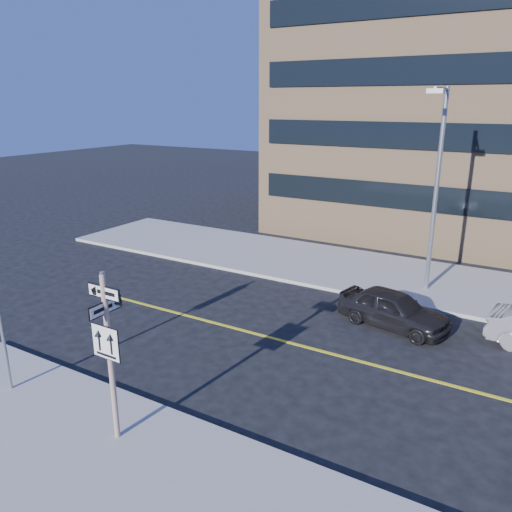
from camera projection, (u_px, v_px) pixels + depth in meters
The scene contains 5 objects.
ground at pixel (185, 390), 13.74m from camera, with size 120.00×120.00×0.00m, color black.
sign_pole at pixel (109, 348), 10.95m from camera, with size 0.92×0.92×4.06m.
parked_car_a at pixel (393, 309), 17.43m from camera, with size 3.93×1.58×1.34m, color black.
streetlight_a at pixel (436, 179), 19.22m from camera, with size 0.55×2.25×8.00m.
building_brick at pixel (459, 78), 30.63m from camera, with size 18.00×18.00×18.00m, color tan.
Camera 1 is at (7.80, -9.34, 7.63)m, focal length 35.00 mm.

